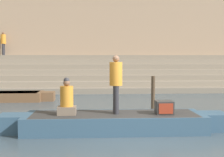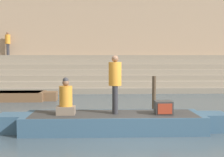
{
  "view_description": "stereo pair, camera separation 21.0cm",
  "coord_description": "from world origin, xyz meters",
  "px_view_note": "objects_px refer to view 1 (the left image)",
  "views": [
    {
      "loc": [
        -1.3,
        -7.87,
        2.05
      ],
      "look_at": [
        -0.75,
        1.88,
        1.39
      ],
      "focal_mm": 50.0,
      "sensor_mm": 36.0,
      "label": 1
    },
    {
      "loc": [
        -1.09,
        -7.88,
        2.05
      ],
      "look_at": [
        -0.75,
        1.88,
        1.39
      ],
      "focal_mm": 50.0,
      "sensor_mm": 36.0,
      "label": 2
    }
  ],
  "objects_px": {
    "person_standing": "(116,80)",
    "person_rowing": "(67,100)",
    "rowboat_main": "(114,122)",
    "person_on_steps": "(3,42)",
    "tv_set": "(164,107)",
    "mooring_post": "(153,95)"
  },
  "relations": [
    {
      "from": "person_standing",
      "to": "mooring_post",
      "type": "bearing_deg",
      "value": 57.15
    },
    {
      "from": "person_rowing",
      "to": "tv_set",
      "type": "height_order",
      "value": "person_rowing"
    },
    {
      "from": "rowboat_main",
      "to": "person_rowing",
      "type": "bearing_deg",
      "value": -175.5
    },
    {
      "from": "person_rowing",
      "to": "person_on_steps",
      "type": "relative_size",
      "value": 0.63
    },
    {
      "from": "rowboat_main",
      "to": "person_standing",
      "type": "bearing_deg",
      "value": 53.59
    },
    {
      "from": "person_rowing",
      "to": "person_on_steps",
      "type": "distance_m",
      "value": 14.92
    },
    {
      "from": "rowboat_main",
      "to": "person_standing",
      "type": "xyz_separation_m",
      "value": [
        0.05,
        0.06,
        1.15
      ]
    },
    {
      "from": "person_standing",
      "to": "person_rowing",
      "type": "height_order",
      "value": "person_standing"
    },
    {
      "from": "rowboat_main",
      "to": "tv_set",
      "type": "height_order",
      "value": "tv_set"
    },
    {
      "from": "rowboat_main",
      "to": "tv_set",
      "type": "xyz_separation_m",
      "value": [
        1.37,
        -0.11,
        0.41
      ]
    },
    {
      "from": "tv_set",
      "to": "mooring_post",
      "type": "height_order",
      "value": "mooring_post"
    },
    {
      "from": "person_standing",
      "to": "tv_set",
      "type": "bearing_deg",
      "value": -8.17
    },
    {
      "from": "tv_set",
      "to": "mooring_post",
      "type": "xyz_separation_m",
      "value": [
        0.18,
        2.6,
        0.02
      ]
    },
    {
      "from": "rowboat_main",
      "to": "mooring_post",
      "type": "height_order",
      "value": "mooring_post"
    },
    {
      "from": "tv_set",
      "to": "mooring_post",
      "type": "bearing_deg",
      "value": 83.45
    },
    {
      "from": "person_rowing",
      "to": "person_on_steps",
      "type": "height_order",
      "value": "person_on_steps"
    },
    {
      "from": "mooring_post",
      "to": "person_standing",
      "type": "bearing_deg",
      "value": -121.88
    },
    {
      "from": "person_standing",
      "to": "person_rowing",
      "type": "bearing_deg",
      "value": -175.81
    },
    {
      "from": "tv_set",
      "to": "person_rowing",
      "type": "bearing_deg",
      "value": 176.48
    },
    {
      "from": "tv_set",
      "to": "person_on_steps",
      "type": "distance_m",
      "value": 16.19
    },
    {
      "from": "rowboat_main",
      "to": "person_on_steps",
      "type": "distance_m",
      "value": 15.5
    },
    {
      "from": "person_rowing",
      "to": "person_on_steps",
      "type": "bearing_deg",
      "value": 97.17
    }
  ]
}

